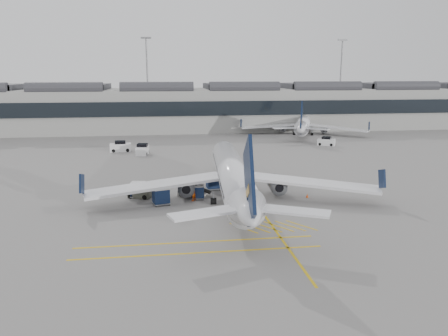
{
  "coord_description": "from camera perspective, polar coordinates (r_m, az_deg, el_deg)",
  "views": [
    {
      "loc": [
        -0.65,
        -47.76,
        15.23
      ],
      "look_at": [
        6.43,
        3.18,
        4.0
      ],
      "focal_mm": 35.0,
      "sensor_mm": 36.0,
      "label": 1
    }
  ],
  "objects": [
    {
      "name": "service_van_left",
      "position": [
        88.81,
        -13.37,
        2.72
      ],
      "size": [
        4.2,
        2.34,
        2.08
      ],
      "rotation": [
        0.0,
        0.0,
        0.08
      ],
      "color": "white",
      "rests_on": "ground"
    },
    {
      "name": "apron_markings",
      "position": [
        60.67,
        2.46,
        -2.23
      ],
      "size": [
        0.25,
        60.0,
        0.01
      ],
      "primitive_type": "cube",
      "color": "gold",
      "rests_on": "ground"
    },
    {
      "name": "airliner_far",
      "position": [
        112.34,
        10.36,
        5.72
      ],
      "size": [
        30.01,
        33.23,
        9.26
      ],
      "rotation": [
        0.0,
        0.0,
        -0.36
      ],
      "color": "white",
      "rests_on": "ground"
    },
    {
      "name": "ramp_agent_b",
      "position": [
        53.15,
        -4.11,
        -3.4
      ],
      "size": [
        1.06,
        1.03,
        1.72
      ],
      "primitive_type": "imported",
      "rotation": [
        0.0,
        0.0,
        3.81
      ],
      "color": "#FF590D",
      "rests_on": "ground"
    },
    {
      "name": "service_van_right",
      "position": [
        96.34,
        13.22,
        3.4
      ],
      "size": [
        4.04,
        3.39,
        1.86
      ],
      "rotation": [
        0.0,
        0.0,
        -0.53
      ],
      "color": "white",
      "rests_on": "ground"
    },
    {
      "name": "ramp_agent_a",
      "position": [
        59.06,
        0.74,
        -1.75
      ],
      "size": [
        0.74,
        0.75,
        1.75
      ],
      "primitive_type": "imported",
      "rotation": [
        0.0,
        0.0,
        0.81
      ],
      "color": "orange",
      "rests_on": "ground"
    },
    {
      "name": "safety_cone_nose",
      "position": [
        70.72,
        1.42,
        0.07
      ],
      "size": [
        0.33,
        0.33,
        0.45
      ],
      "primitive_type": "cone",
      "color": "#F24C0A",
      "rests_on": "ground"
    },
    {
      "name": "light_masts",
      "position": [
        133.77,
        -8.53,
        11.87
      ],
      "size": [
        113.0,
        0.6,
        25.45
      ],
      "color": "slate",
      "rests_on": "ground"
    },
    {
      "name": "baggage_cart_c",
      "position": [
        55.49,
        -11.16,
        -2.74
      ],
      "size": [
        2.03,
        1.76,
        1.93
      ],
      "rotation": [
        0.0,
        0.0,
        -0.15
      ],
      "color": "gray",
      "rests_on": "ground"
    },
    {
      "name": "baggage_cart_d",
      "position": [
        51.91,
        -8.24,
        -3.61
      ],
      "size": [
        2.31,
        2.08,
        2.05
      ],
      "rotation": [
        0.0,
        0.0,
        0.28
      ],
      "color": "gray",
      "rests_on": "ground"
    },
    {
      "name": "belt_loader",
      "position": [
        55.59,
        -4.31,
        -3.08
      ],
      "size": [
        4.37,
        2.35,
        1.73
      ],
      "rotation": [
        0.0,
        0.0,
        -0.29
      ],
      "color": "beige",
      "rests_on": "ground"
    },
    {
      "name": "terminal",
      "position": [
        120.03,
        -7.65,
        7.87
      ],
      "size": [
        200.0,
        20.45,
        12.4
      ],
      "color": "#9E9E99",
      "rests_on": "ground"
    },
    {
      "name": "pushback_tug",
      "position": [
        55.43,
        -10.92,
        -3.14
      ],
      "size": [
        3.1,
        2.54,
        1.5
      ],
      "rotation": [
        0.0,
        0.0,
        -0.41
      ],
      "color": "#4F5145",
      "rests_on": "ground"
    },
    {
      "name": "baggage_cart_b",
      "position": [
        58.04,
        -1.44,
        -1.83
      ],
      "size": [
        2.03,
        1.74,
        1.96
      ],
      "rotation": [
        0.0,
        0.0,
        0.12
      ],
      "color": "gray",
      "rests_on": "ground"
    },
    {
      "name": "service_van_mid",
      "position": [
        84.58,
        -10.59,
        2.37
      ],
      "size": [
        2.47,
        4.21,
        2.05
      ],
      "rotation": [
        0.0,
        0.0,
        1.45
      ],
      "color": "white",
      "rests_on": "ground"
    },
    {
      "name": "baggage_cart_a",
      "position": [
        53.85,
        -3.44,
        -3.1
      ],
      "size": [
        1.81,
        1.55,
        1.74
      ],
      "rotation": [
        0.0,
        0.0,
        -0.13
      ],
      "color": "gray",
      "rests_on": "ground"
    },
    {
      "name": "ground",
      "position": [
        50.13,
        -6.82,
        -5.46
      ],
      "size": [
        220.0,
        220.0,
        0.0
      ],
      "primitive_type": "plane",
      "color": "gray",
      "rests_on": "ground"
    },
    {
      "name": "airliner_main",
      "position": [
        53.0,
        1.15,
        -1.0
      ],
      "size": [
        35.33,
        38.7,
        10.28
      ],
      "rotation": [
        0.0,
        0.0,
        -0.07
      ],
      "color": "white",
      "rests_on": "ground"
    },
    {
      "name": "safety_cone_engine",
      "position": [
        55.56,
        10.82,
        -3.56
      ],
      "size": [
        0.34,
        0.34,
        0.47
      ],
      "primitive_type": "cone",
      "color": "#F24C0A",
      "rests_on": "ground"
    }
  ]
}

